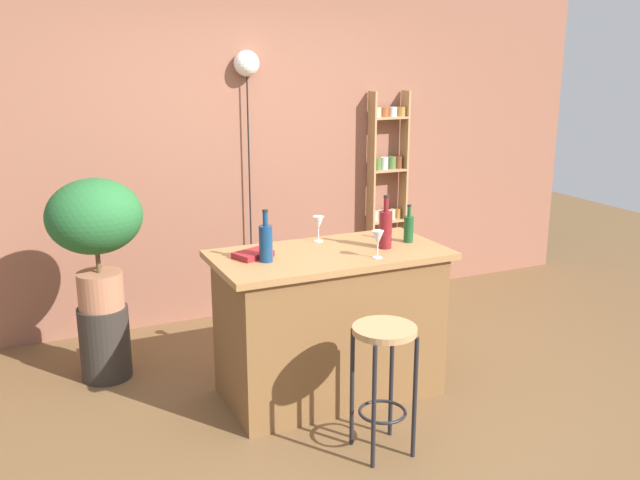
{
  "coord_description": "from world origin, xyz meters",
  "views": [
    {
      "loc": [
        -1.76,
        -3.41,
        2.11
      ],
      "look_at": [
        0.05,
        0.55,
        0.94
      ],
      "focal_mm": 39.68,
      "sensor_mm": 36.0,
      "label": 1
    }
  ],
  "objects_px": {
    "bottle_wine_red": "(385,228)",
    "cookbook": "(253,255)",
    "spice_shelf": "(387,191)",
    "wine_glass_left": "(378,239)",
    "pendant_globe_light": "(247,68)",
    "bottle_spirits_clear": "(266,242)",
    "wine_glass_center": "(318,224)",
    "potted_plant": "(95,225)",
    "bar_stool": "(384,360)",
    "plant_stool": "(105,342)",
    "bottle_olive_oil": "(409,228)"
  },
  "relations": [
    {
      "from": "bar_stool",
      "to": "potted_plant",
      "type": "bearing_deg",
      "value": 128.27
    },
    {
      "from": "potted_plant",
      "to": "bottle_olive_oil",
      "type": "distance_m",
      "value": 1.98
    },
    {
      "from": "bottle_spirits_clear",
      "to": "potted_plant",
      "type": "bearing_deg",
      "value": 134.81
    },
    {
      "from": "wine_glass_left",
      "to": "pendant_globe_light",
      "type": "bearing_deg",
      "value": 95.67
    },
    {
      "from": "wine_glass_left",
      "to": "wine_glass_center",
      "type": "xyz_separation_m",
      "value": [
        -0.16,
        0.48,
        0.0
      ]
    },
    {
      "from": "bottle_olive_oil",
      "to": "bottle_wine_red",
      "type": "xyz_separation_m",
      "value": [
        -0.21,
        -0.06,
        0.03
      ]
    },
    {
      "from": "potted_plant",
      "to": "bottle_wine_red",
      "type": "xyz_separation_m",
      "value": [
        1.6,
        -0.88,
        0.01
      ]
    },
    {
      "from": "bar_stool",
      "to": "bottle_olive_oil",
      "type": "xyz_separation_m",
      "value": [
        0.59,
        0.74,
        0.49
      ]
    },
    {
      "from": "bottle_olive_oil",
      "to": "pendant_globe_light",
      "type": "height_order",
      "value": "pendant_globe_light"
    },
    {
      "from": "wine_glass_center",
      "to": "spice_shelf",
      "type": "bearing_deg",
      "value": 45.79
    },
    {
      "from": "bottle_wine_red",
      "to": "pendant_globe_light",
      "type": "bearing_deg",
      "value": 101.39
    },
    {
      "from": "bottle_spirits_clear",
      "to": "cookbook",
      "type": "distance_m",
      "value": 0.15
    },
    {
      "from": "spice_shelf",
      "to": "wine_glass_center",
      "type": "distance_m",
      "value": 1.77
    },
    {
      "from": "wine_glass_left",
      "to": "cookbook",
      "type": "xyz_separation_m",
      "value": [
        -0.66,
        0.31,
        -0.1
      ]
    },
    {
      "from": "spice_shelf",
      "to": "cookbook",
      "type": "xyz_separation_m",
      "value": [
        -1.73,
        -1.44,
        0.02
      ]
    },
    {
      "from": "wine_glass_left",
      "to": "plant_stool",
      "type": "bearing_deg",
      "value": 144.37
    },
    {
      "from": "potted_plant",
      "to": "bottle_spirits_clear",
      "type": "xyz_separation_m",
      "value": [
        0.84,
        -0.84,
        0.0
      ]
    },
    {
      "from": "wine_glass_left",
      "to": "spice_shelf",
      "type": "bearing_deg",
      "value": 58.55
    },
    {
      "from": "wine_glass_center",
      "to": "wine_glass_left",
      "type": "bearing_deg",
      "value": -71.39
    },
    {
      "from": "bar_stool",
      "to": "plant_stool",
      "type": "relative_size",
      "value": 1.47
    },
    {
      "from": "cookbook",
      "to": "wine_glass_center",
      "type": "bearing_deg",
      "value": -2.6
    },
    {
      "from": "bottle_wine_red",
      "to": "bottle_spirits_clear",
      "type": "relative_size",
      "value": 1.09
    },
    {
      "from": "bar_stool",
      "to": "wine_glass_left",
      "type": "height_order",
      "value": "wine_glass_left"
    },
    {
      "from": "bottle_wine_red",
      "to": "wine_glass_left",
      "type": "bearing_deg",
      "value": -131.28
    },
    {
      "from": "wine_glass_left",
      "to": "cookbook",
      "type": "distance_m",
      "value": 0.74
    },
    {
      "from": "bar_stool",
      "to": "bottle_spirits_clear",
      "type": "distance_m",
      "value": 0.96
    },
    {
      "from": "bottle_spirits_clear",
      "to": "wine_glass_left",
      "type": "distance_m",
      "value": 0.65
    },
    {
      "from": "potted_plant",
      "to": "wine_glass_left",
      "type": "distance_m",
      "value": 1.79
    },
    {
      "from": "potted_plant",
      "to": "spice_shelf",
      "type": "bearing_deg",
      "value": 15.57
    },
    {
      "from": "plant_stool",
      "to": "wine_glass_center",
      "type": "xyz_separation_m",
      "value": [
        1.29,
        -0.56,
        0.8
      ]
    },
    {
      "from": "bottle_olive_oil",
      "to": "wine_glass_left",
      "type": "distance_m",
      "value": 0.42
    },
    {
      "from": "plant_stool",
      "to": "cookbook",
      "type": "xyz_separation_m",
      "value": [
        0.79,
        -0.73,
        0.7
      ]
    },
    {
      "from": "potted_plant",
      "to": "bottle_wine_red",
      "type": "relative_size",
      "value": 2.56
    },
    {
      "from": "wine_glass_left",
      "to": "wine_glass_center",
      "type": "distance_m",
      "value": 0.51
    },
    {
      "from": "plant_stool",
      "to": "wine_glass_left",
      "type": "distance_m",
      "value": 1.96
    },
    {
      "from": "bottle_wine_red",
      "to": "pendant_globe_light",
      "type": "distance_m",
      "value": 1.88
    },
    {
      "from": "wine_glass_center",
      "to": "plant_stool",
      "type": "bearing_deg",
      "value": 156.54
    },
    {
      "from": "plant_stool",
      "to": "potted_plant",
      "type": "bearing_deg",
      "value": -90.0
    },
    {
      "from": "cookbook",
      "to": "bottle_spirits_clear",
      "type": "bearing_deg",
      "value": -90.19
    },
    {
      "from": "potted_plant",
      "to": "pendant_globe_light",
      "type": "height_order",
      "value": "pendant_globe_light"
    },
    {
      "from": "potted_plant",
      "to": "wine_glass_center",
      "type": "xyz_separation_m",
      "value": [
        1.29,
        -0.56,
        0.0
      ]
    },
    {
      "from": "wine_glass_left",
      "to": "pendant_globe_light",
      "type": "relative_size",
      "value": 0.08
    },
    {
      "from": "potted_plant",
      "to": "cookbook",
      "type": "height_order",
      "value": "potted_plant"
    },
    {
      "from": "bar_stool",
      "to": "spice_shelf",
      "type": "relative_size",
      "value": 0.4
    },
    {
      "from": "spice_shelf",
      "to": "bottle_wine_red",
      "type": "height_order",
      "value": "spice_shelf"
    },
    {
      "from": "bottle_wine_red",
      "to": "cookbook",
      "type": "xyz_separation_m",
      "value": [
        -0.81,
        0.14,
        -0.11
      ]
    },
    {
      "from": "bottle_spirits_clear",
      "to": "bar_stool",
      "type": "bearing_deg",
      "value": -61.35
    },
    {
      "from": "spice_shelf",
      "to": "pendant_globe_light",
      "type": "relative_size",
      "value": 0.84
    },
    {
      "from": "spice_shelf",
      "to": "pendant_globe_light",
      "type": "bearing_deg",
      "value": 178.9
    },
    {
      "from": "bottle_olive_oil",
      "to": "pendant_globe_light",
      "type": "bearing_deg",
      "value": 108.93
    }
  ]
}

